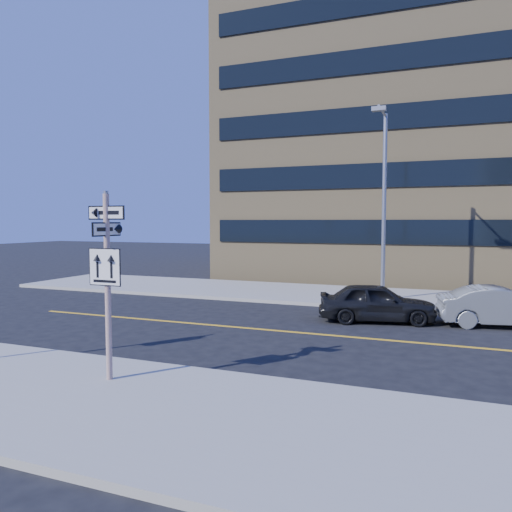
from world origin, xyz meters
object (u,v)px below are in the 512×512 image
at_px(parked_car_a, 377,302).
at_px(parked_car_b, 502,307).
at_px(streetlight_a, 384,193).
at_px(sign_pole, 107,274).

bearing_deg(parked_car_a, parked_car_b, -93.49).
height_order(parked_car_b, streetlight_a, streetlight_a).
bearing_deg(parked_car_a, sign_pole, 141.07).
xyz_separation_m(sign_pole, streetlight_a, (4.00, 13.27, 2.32)).
xyz_separation_m(parked_car_b, streetlight_a, (-4.42, 3.33, 4.08)).
distance_m(parked_car_b, streetlight_a, 6.88).
relative_size(parked_car_b, streetlight_a, 0.52).
bearing_deg(parked_car_b, sign_pole, 128.11).
bearing_deg(parked_car_b, parked_car_a, 88.50).
distance_m(sign_pole, parked_car_a, 10.34).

